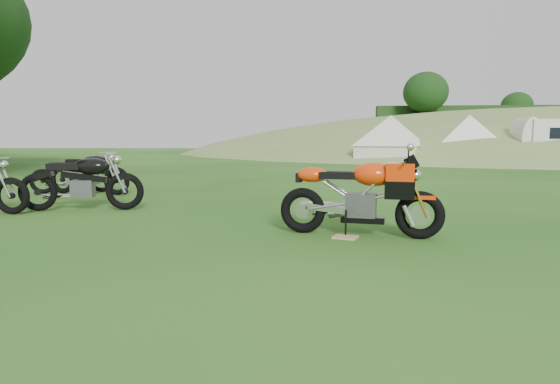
# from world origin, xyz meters

# --- Properties ---
(ground) EXTENTS (120.00, 120.00, 0.00)m
(ground) POSITION_xyz_m (0.00, 0.00, 0.00)
(ground) COLOR #1B4D10
(ground) RESTS_ON ground
(sport_motorcycle) EXTENTS (1.92, 0.82, 1.12)m
(sport_motorcycle) POSITION_xyz_m (0.75, 0.78, 0.56)
(sport_motorcycle) COLOR red
(sport_motorcycle) RESTS_ON ground
(plywood_board) EXTENTS (0.33, 0.30, 0.02)m
(plywood_board) POSITION_xyz_m (0.58, 0.62, 0.01)
(plywood_board) COLOR tan
(plywood_board) RESTS_ON ground
(vintage_moto_b) EXTENTS (1.88, 0.73, 0.97)m
(vintage_moto_b) POSITION_xyz_m (-4.56, 4.71, 0.48)
(vintage_moto_b) COLOR black
(vintage_moto_b) RESTS_ON ground
(vintage_moto_c) EXTENTS (1.96, 0.76, 1.01)m
(vintage_moto_c) POSITION_xyz_m (-3.58, 2.47, 0.50)
(vintage_moto_c) COLOR black
(vintage_moto_c) RESTS_ON ground
(vintage_moto_d) EXTENTS (1.69, 0.91, 0.87)m
(vintage_moto_d) POSITION_xyz_m (-5.04, 4.93, 0.44)
(vintage_moto_d) COLOR black
(vintage_moto_d) RESTS_ON ground
(tent_mid) EXTENTS (3.77, 3.77, 2.47)m
(tent_mid) POSITION_xyz_m (4.00, 18.95, 1.23)
(tent_mid) COLOR silver
(tent_mid) RESTS_ON ground
(tent_right) EXTENTS (3.42, 3.42, 2.49)m
(tent_right) POSITION_xyz_m (7.92, 19.30, 1.24)
(tent_right) COLOR white
(tent_right) RESTS_ON ground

